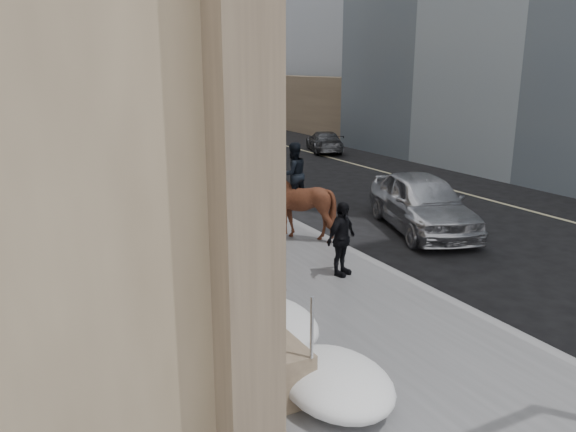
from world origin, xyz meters
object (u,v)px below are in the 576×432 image
object	(u,v)px
pedestrian	(341,239)
car_silver	(422,202)
mounted_horse_left	(255,252)
car_grey	(324,141)
mounted_horse_right	(295,200)

from	to	relation	value
pedestrian	car_silver	bearing A→B (deg)	4.15
mounted_horse_left	car_silver	distance (m)	7.35
pedestrian	car_silver	distance (m)	4.86
car_silver	pedestrian	bearing A→B (deg)	-133.37
pedestrian	car_grey	size ratio (longest dim) A/B	0.42
pedestrian	car_silver	world-z (taller)	pedestrian
car_grey	mounted_horse_right	bearing A→B (deg)	76.99
car_silver	car_grey	bearing A→B (deg)	88.01
mounted_horse_left	car_grey	xyz separation A→B (m)	(12.36, 17.76, -0.66)
mounted_horse_left	car_grey	world-z (taller)	mounted_horse_left
pedestrian	car_silver	xyz separation A→B (m)	(4.30, 2.27, -0.12)
pedestrian	car_silver	size ratio (longest dim) A/B	0.34
mounted_horse_left	pedestrian	size ratio (longest dim) A/B	1.59
car_grey	pedestrian	bearing A→B (deg)	80.78
mounted_horse_right	car_grey	world-z (taller)	mounted_horse_right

